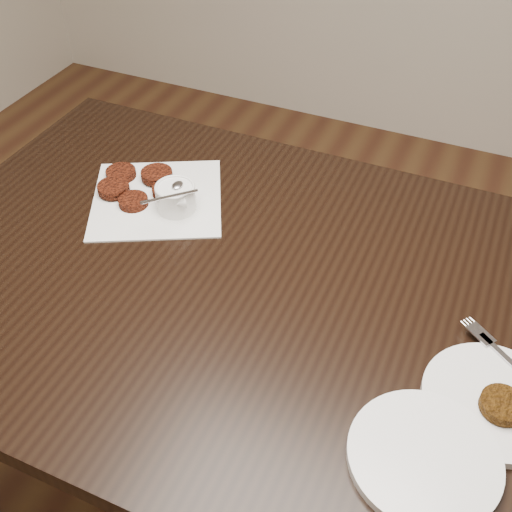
{
  "coord_description": "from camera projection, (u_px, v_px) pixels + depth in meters",
  "views": [
    {
      "loc": [
        0.28,
        -0.6,
        1.54
      ],
      "look_at": [
        -0.05,
        0.14,
        0.8
      ],
      "focal_mm": 42.87,
      "sensor_mm": 36.0,
      "label": 1
    }
  ],
  "objects": [
    {
      "name": "table",
      "position": [
        264.0,
        404.0,
        1.36
      ],
      "size": [
        1.41,
        0.91,
        0.75
      ],
      "primitive_type": "cube",
      "color": "black",
      "rests_on": "floor"
    },
    {
      "name": "napkin",
      "position": [
        157.0,
        198.0,
        1.29
      ],
      "size": [
        0.36,
        0.36,
        0.0
      ],
      "primitive_type": "cube",
      "rotation": [
        0.0,
        0.0,
        0.47
      ],
      "color": "white",
      "rests_on": "table"
    },
    {
      "name": "sauce_ramekin",
      "position": [
        175.0,
        185.0,
        1.23
      ],
      "size": [
        0.14,
        0.14,
        0.12
      ],
      "primitive_type": null,
      "rotation": [
        0.0,
        0.0,
        -0.41
      ],
      "color": "white",
      "rests_on": "napkin"
    },
    {
      "name": "patty_cluster",
      "position": [
        137.0,
        185.0,
        1.31
      ],
      "size": [
        0.24,
        0.24,
        0.02
      ],
      "primitive_type": null,
      "rotation": [
        0.0,
        0.0,
        0.13
      ],
      "color": "#601F0C",
      "rests_on": "napkin"
    },
    {
      "name": "plate_with_patty",
      "position": [
        495.0,
        398.0,
        0.91
      ],
      "size": [
        0.3,
        0.3,
        0.03
      ],
      "primitive_type": null,
      "rotation": [
        0.0,
        0.0,
        -0.65
      ],
      "color": "white",
      "rests_on": "table"
    },
    {
      "name": "plate_empty",
      "position": [
        424.0,
        457.0,
        0.85
      ],
      "size": [
        0.23,
        0.23,
        0.01
      ],
      "primitive_type": "cylinder",
      "rotation": [
        0.0,
        0.0,
        -0.05
      ],
      "color": "white",
      "rests_on": "table"
    }
  ]
}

